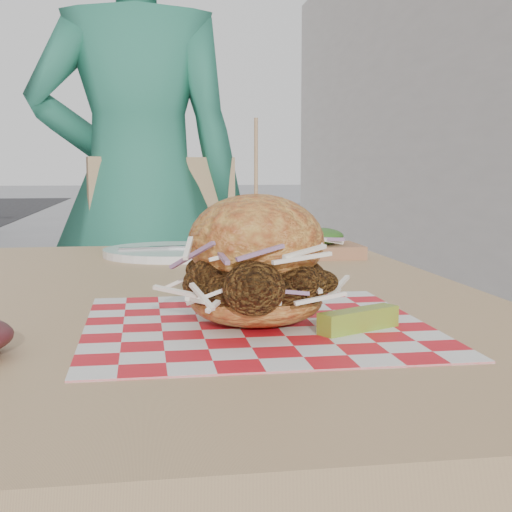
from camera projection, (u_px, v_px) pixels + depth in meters
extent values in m
imported|color=#28755D|center=(138.00, 194.00, 2.02)|extent=(0.63, 0.43, 1.69)
cube|color=tan|center=(187.00, 305.00, 0.98)|extent=(0.80, 1.20, 0.04)
cylinder|color=#333338|center=(12.00, 436.00, 1.50)|extent=(0.05, 0.05, 0.71)
cylinder|color=#333338|center=(325.00, 419.00, 1.61)|extent=(0.05, 0.05, 0.71)
cube|color=tan|center=(167.00, 346.00, 1.88)|extent=(0.49, 0.49, 0.04)
cube|color=tan|center=(150.00, 245.00, 2.04)|extent=(0.42, 0.12, 0.50)
cylinder|color=#333338|center=(112.00, 467.00, 1.68)|extent=(0.03, 0.03, 0.43)
cylinder|color=#333338|center=(255.00, 447.00, 1.81)|extent=(0.03, 0.03, 0.43)
cylinder|color=#333338|center=(92.00, 418.00, 2.02)|extent=(0.03, 0.03, 0.43)
cylinder|color=#333338|center=(214.00, 404.00, 2.14)|extent=(0.03, 0.03, 0.43)
cube|color=red|center=(256.00, 325.00, 0.76)|extent=(0.36, 0.36, 0.00)
ellipsoid|color=#CA8A39|center=(256.00, 301.00, 0.76)|extent=(0.14, 0.14, 0.05)
ellipsoid|color=brown|center=(256.00, 283.00, 0.75)|extent=(0.16, 0.14, 0.08)
ellipsoid|color=#CA8A39|center=(256.00, 242.00, 0.75)|extent=(0.14, 0.14, 0.10)
cylinder|color=tan|center=(256.00, 171.00, 0.74)|extent=(0.00, 0.00, 0.11)
cube|color=#92A630|center=(359.00, 320.00, 0.73)|extent=(0.09, 0.06, 0.02)
cylinder|color=white|center=(174.00, 252.00, 1.38)|extent=(0.27, 0.27, 0.01)
cube|color=silver|center=(158.00, 247.00, 1.37)|extent=(0.15, 0.03, 0.00)
cube|color=silver|center=(189.00, 247.00, 1.38)|extent=(0.15, 0.03, 0.00)
cube|color=#9B6746|center=(320.00, 251.00, 1.35)|extent=(0.15, 0.12, 0.02)
ellipsoid|color=#184A15|center=(320.00, 236.00, 1.35)|extent=(0.09, 0.09, 0.03)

